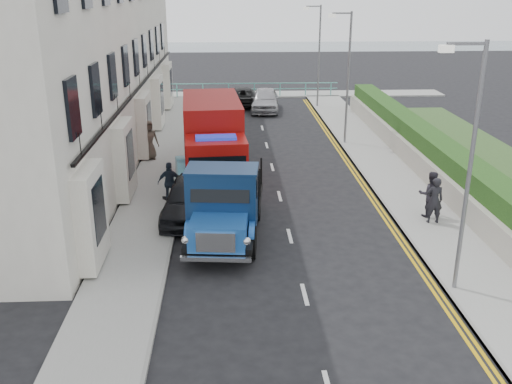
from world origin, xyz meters
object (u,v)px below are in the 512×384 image
(lamp_mid, at_px, (346,71))
(red_lorry, at_px, (213,141))
(lamp_near, at_px, (467,157))
(parked_car_front, at_px, (189,199))
(bedford_lorry, at_px, (223,210))
(lamp_far, at_px, (318,50))
(pedestrian_east_near, at_px, (434,200))

(lamp_mid, bearing_deg, red_lorry, -137.45)
(lamp_near, distance_m, red_lorry, 12.05)
(parked_car_front, bearing_deg, bedford_lorry, -57.74)
(lamp_far, distance_m, bedford_lorry, 23.61)
(lamp_near, distance_m, parked_car_front, 10.29)
(lamp_far, relative_size, red_lorry, 0.98)
(lamp_near, relative_size, pedestrian_east_near, 4.08)
(lamp_mid, distance_m, bedford_lorry, 14.37)
(bedford_lorry, height_order, red_lorry, red_lorry)
(bedford_lorry, xyz_separation_m, pedestrian_east_near, (7.57, 1.23, -0.28))
(lamp_mid, xyz_separation_m, pedestrian_east_near, (1.10, -11.31, -3.02))
(lamp_far, xyz_separation_m, parked_car_front, (-7.78, -20.09, -3.25))
(lamp_near, bearing_deg, pedestrian_east_near, 76.85)
(parked_car_front, height_order, pedestrian_east_near, pedestrian_east_near)
(lamp_near, xyz_separation_m, red_lorry, (-6.93, 9.64, -2.05))
(lamp_near, height_order, parked_car_front, lamp_near)
(lamp_mid, height_order, pedestrian_east_near, lamp_mid)
(lamp_near, distance_m, lamp_far, 26.00)
(lamp_mid, height_order, red_lorry, lamp_mid)
(red_lorry, relative_size, pedestrian_east_near, 4.15)
(bedford_lorry, xyz_separation_m, red_lorry, (-0.46, 6.18, 0.69))
(bedford_lorry, relative_size, red_lorry, 0.83)
(red_lorry, distance_m, pedestrian_east_near, 9.48)
(red_lorry, height_order, parked_car_front, red_lorry)
(lamp_near, distance_m, pedestrian_east_near, 5.69)
(lamp_near, bearing_deg, lamp_far, 90.00)
(parked_car_front, bearing_deg, red_lorry, 81.33)
(lamp_mid, height_order, bedford_lorry, lamp_mid)
(bedford_lorry, bearing_deg, pedestrian_east_near, 14.95)
(lamp_far, distance_m, pedestrian_east_near, 21.55)
(lamp_far, xyz_separation_m, red_lorry, (-6.93, -16.36, -2.05))
(red_lorry, bearing_deg, lamp_far, 63.12)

